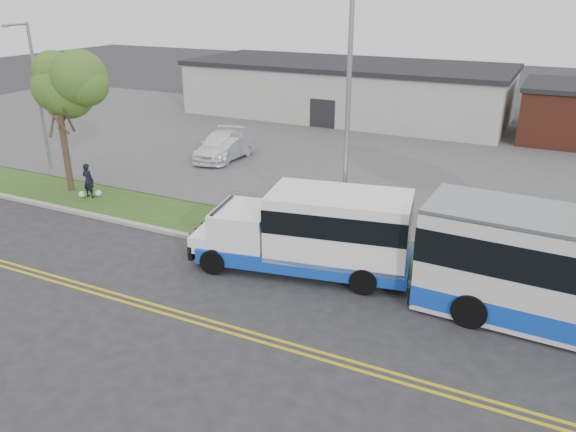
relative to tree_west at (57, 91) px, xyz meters
The scene contains 17 objects.
ground 13.43m from the tree_west, 14.93° to the right, with size 140.00×140.00×0.00m, color #28282B.
lane_line_north 14.83m from the tree_west, 30.43° to the right, with size 70.00×0.12×0.01m, color gold.
lane_line_south 14.97m from the tree_west, 31.49° to the right, with size 70.00×0.12×0.01m, color gold.
curb 13.19m from the tree_west, ahead, with size 80.00×0.30×0.15m, color #9E9B93.
verge 13.03m from the tree_west, ahead, with size 80.00×3.30×0.10m, color #2A4717.
parking_lot 18.98m from the tree_west, 48.99° to the left, with size 80.00×25.00×0.10m, color #4C4C4F.
commercial_building 24.72m from the tree_west, 75.85° to the left, with size 25.40×10.40×4.35m.
brick_wing 32.19m from the tree_west, 45.38° to the left, with size 6.30×7.30×3.90m.
tree_west is the anchor object (origin of this frame).
streetlight_near 15.01m from the tree_west, ahead, with size 0.35×1.53×9.50m.
streetlight_far 4.62m from the tree_west, 151.02° to the left, with size 0.35×1.53×8.00m.
shuttle_bus 15.36m from the tree_west, ahead, with size 8.33×3.95×3.08m.
pedestrian 4.47m from the tree_west, 11.19° to the right, with size 0.63×0.41×1.72m, color black.
parked_car_a 10.32m from the tree_west, 63.22° to the left, with size 1.39×3.99×1.31m, color #ABADB2.
parked_car_b 10.24m from the tree_west, 67.65° to the left, with size 2.10×5.15×1.50m, color white.
grocery_bag_left 5.06m from the tree_west, 23.56° to the right, with size 0.32×0.32×0.32m, color white.
grocery_bag_right 5.22m from the tree_west, ahead, with size 0.32×0.32×0.32m, color white.
Camera 1 is at (9.97, -16.32, 9.61)m, focal length 35.00 mm.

